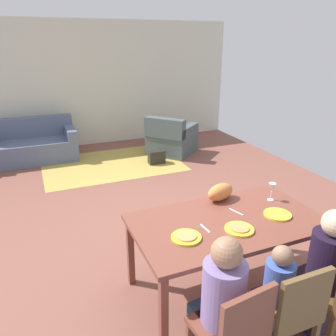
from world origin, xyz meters
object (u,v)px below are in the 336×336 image
person_child (273,300)px  person_man (219,309)px  couch (31,146)px  plate_near_woman (278,214)px  armchair (171,139)px  cat (220,192)px  plate_near_man (186,237)px  dining_chair_man (234,329)px  wine_glass (272,188)px  person_woman (321,275)px  handbag (157,157)px  plate_near_child (239,229)px  dining_chair_child (290,309)px  dining_table (227,227)px

person_child → person_man: bearing=179.4°
couch → plate_near_woman: bearing=-66.8°
person_man → armchair: (1.65, 4.70, -0.19)m
cat → person_child: bearing=-114.4°
plate_near_man → person_child: person_child is taller
person_child → armchair: bearing=76.0°
dining_chair_man → armchair: (1.63, 4.87, -0.17)m
dining_chair_man → cat: size_ratio=2.72×
wine_glass → person_woman: person_woman is taller
wine_glass → couch: 5.08m
dining_chair_man → armchair: size_ratio=0.72×
dining_chair_man → handbag: dining_chair_man is taller
plate_near_child → cat: 0.59m
couch → armchair: bearing=-14.1°
armchair → dining_chair_man: bearing=-108.5°
plate_near_man → couch: couch is taller
person_child → person_woman: 0.47m
wine_glass → cat: 0.51m
plate_near_woman → dining_chair_man: (-0.93, -0.75, -0.28)m
person_man → handbag: 4.40m
person_child → dining_chair_man: bearing=-159.9°
plate_near_woman → handbag: size_ratio=0.78×
plate_near_woman → wine_glass: bearing=62.5°
person_child → armchair: (1.17, 4.70, -0.11)m
armchair → plate_near_man: bearing=-111.6°
plate_near_man → couch: (-1.12, 4.84, -0.47)m
dining_chair_child → person_woman: person_woman is taller
cat → couch: (-1.74, 4.33, -0.54)m
plate_near_woman → person_child: (-0.47, -0.58, -0.34)m
plate_near_woman → person_man: 1.14m
dining_chair_man → couch: (-1.13, 5.57, -0.19)m
plate_near_man → plate_near_woman: (0.94, 0.02, 0.00)m
dining_table → dining_chair_child: 0.87m
handbag → couch: bearing=152.8°
wine_glass → plate_near_man: bearing=-164.6°
wine_glass → couch: wine_glass is taller
dining_table → person_child: (0.00, -0.68, -0.26)m
wine_glass → dining_chair_child: bearing=-121.0°
wine_glass → dining_chair_child: wine_glass is taller
plate_near_child → wine_glass: wine_glass is taller
plate_near_man → dining_chair_man: (0.01, -0.73, -0.28)m
plate_near_man → armchair: armchair is taller
plate_near_child → couch: bearing=108.0°
plate_near_child → person_woman: person_woman is taller
plate_near_man → person_woman: 1.12m
plate_near_man → plate_near_child: bearing=-7.3°
wine_glass → armchair: size_ratio=0.15×
dining_chair_man → person_child: size_ratio=0.94×
person_man → plate_near_woman: bearing=31.1°
wine_glass → plate_near_child: bearing=-149.8°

